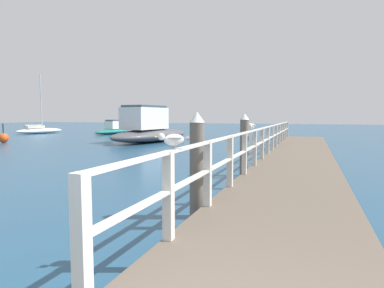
% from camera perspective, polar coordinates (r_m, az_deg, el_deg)
% --- Properties ---
extents(pier_deck, '(2.58, 24.58, 0.40)m').
position_cam_1_polar(pier_deck, '(13.62, 18.12, -2.71)').
color(pier_deck, brown).
rests_on(pier_deck, ground_plane).
extents(pier_railing, '(0.12, 23.10, 1.13)m').
position_cam_1_polar(pier_railing, '(13.63, 13.13, 1.19)').
color(pier_railing, beige).
rests_on(pier_railing, pier_deck).
extents(dock_piling_near, '(0.29, 0.29, 2.04)m').
position_cam_1_polar(dock_piling_near, '(6.24, 0.87, -3.67)').
color(dock_piling_near, '#6B6056').
rests_on(dock_piling_near, ground_plane).
extents(dock_piling_far, '(0.29, 0.29, 2.04)m').
position_cam_1_polar(dock_piling_far, '(10.73, 9.14, -0.10)').
color(dock_piling_far, '#6B6056').
rests_on(dock_piling_far, ground_plane).
extents(seagull_foreground, '(0.35, 0.39, 0.21)m').
position_cam_1_polar(seagull_foreground, '(4.18, -3.28, 0.87)').
color(seagull_foreground, white).
rests_on(seagull_foreground, pier_railing).
extents(seagull_background, '(0.22, 0.47, 0.21)m').
position_cam_1_polar(seagull_background, '(9.83, 10.45, 3.15)').
color(seagull_background, white).
rests_on(seagull_background, pier_railing).
extents(boat_1, '(1.63, 5.43, 1.54)m').
position_cam_1_polar(boat_1, '(36.40, -13.76, 2.54)').
color(boat_1, '#197266').
rests_on(boat_1, ground_plane).
extents(boat_2, '(2.68, 5.62, 6.54)m').
position_cam_1_polar(boat_2, '(39.73, -25.17, 2.21)').
color(boat_2, white).
rests_on(boat_2, ground_plane).
extents(boat_4, '(4.12, 9.18, 2.71)m').
position_cam_1_polar(boat_4, '(24.77, -7.42, 2.48)').
color(boat_4, '#4C4C51').
rests_on(boat_4, ground_plane).
extents(channel_buoy, '(0.70, 0.70, 1.40)m').
position_cam_1_polar(channel_buoy, '(27.42, -30.12, 0.94)').
color(channel_buoy, '#E54C19').
rests_on(channel_buoy, ground_plane).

